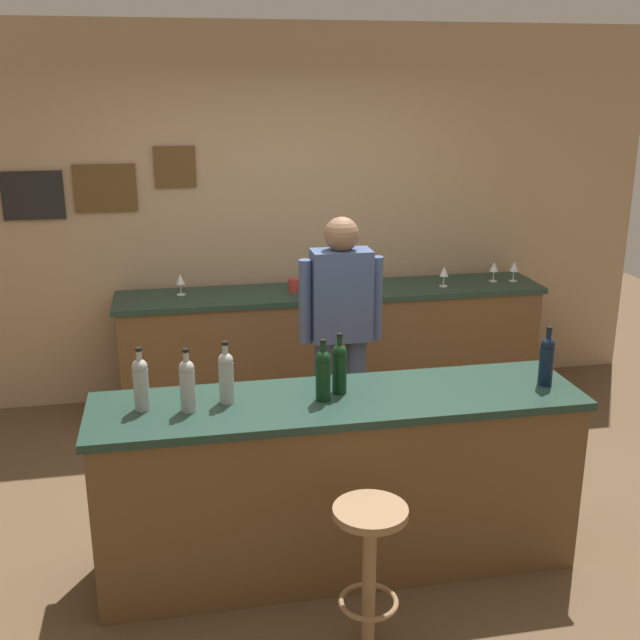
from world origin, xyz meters
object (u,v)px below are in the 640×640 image
at_px(bartender, 341,327).
at_px(coffee_mug, 294,285).
at_px(wine_bottle_a, 141,382).
at_px(wine_bottle_d, 323,373).
at_px(wine_glass_a, 180,280).
at_px(wine_glass_c, 494,267).
at_px(wine_bottle_c, 226,376).
at_px(wine_bottle_b, 187,384).
at_px(wine_bottle_e, 339,367).
at_px(wine_glass_d, 514,267).
at_px(wine_glass_b, 444,272).
at_px(wine_bottle_f, 547,359).
at_px(bar_stool, 369,554).

height_order(bartender, coffee_mug, bartender).
xyz_separation_m(wine_bottle_a, wine_bottle_d, (0.85, -0.05, 0.00)).
distance_m(bartender, wine_glass_a, 1.44).
relative_size(wine_glass_c, coffee_mug, 1.24).
bearing_deg(wine_bottle_c, wine_bottle_a, -178.57).
distance_m(bartender, wine_bottle_b, 1.43).
relative_size(wine_bottle_e, wine_glass_d, 1.97).
bearing_deg(wine_glass_c, wine_glass_b, -170.74).
bearing_deg(wine_bottle_f, wine_glass_d, 69.52).
relative_size(wine_bottle_a, wine_glass_d, 1.97).
xyz_separation_m(wine_bottle_c, wine_glass_c, (2.21, 2.01, -0.05)).
height_order(wine_bottle_c, wine_glass_d, wine_bottle_c).
distance_m(wine_bottle_a, wine_glass_d, 3.40).
bearing_deg(bartender, wine_bottle_a, -139.42).
height_order(wine_bottle_d, wine_glass_b, wine_bottle_d).
xyz_separation_m(wine_glass_b, coffee_mug, (-1.13, 0.07, -0.06)).
bearing_deg(bartender, bar_stool, -98.21).
bearing_deg(wine_bottle_a, wine_glass_a, 83.93).
relative_size(wine_bottle_c, wine_bottle_e, 1.00).
bearing_deg(wine_bottle_b, wine_bottle_d, 0.61).
height_order(wine_bottle_c, wine_glass_a, wine_bottle_c).
relative_size(bar_stool, wine_glass_b, 4.39).
bearing_deg(wine_glass_d, wine_bottle_a, -144.10).
distance_m(wine_bottle_d, coffee_mug, 2.08).
bearing_deg(wine_bottle_e, wine_glass_b, 57.45).
relative_size(wine_bottle_b, wine_bottle_c, 1.00).
bearing_deg(wine_bottle_c, wine_glass_c, 42.30).
height_order(wine_bottle_e, wine_bottle_f, same).
height_order(bar_stool, coffee_mug, coffee_mug).
relative_size(wine_bottle_a, wine_glass_c, 1.97).
height_order(bartender, wine_glass_c, bartender).
height_order(wine_bottle_a, coffee_mug, wine_bottle_a).
distance_m(wine_bottle_f, wine_glass_b, 2.03).
distance_m(wine_bottle_d, wine_glass_a, 2.22).
distance_m(wine_bottle_b, wine_bottle_c, 0.19).
distance_m(wine_bottle_b, wine_glass_a, 2.14).
bearing_deg(wine_glass_c, wine_glass_d, -9.10).
xyz_separation_m(bartender, wine_glass_a, (-0.95, 1.08, 0.07)).
xyz_separation_m(wine_bottle_c, wine_bottle_e, (0.55, 0.02, 0.00)).
height_order(bartender, wine_glass_b, bartender).
distance_m(wine_bottle_f, coffee_mug, 2.30).
xyz_separation_m(bartender, wine_glass_b, (1.00, 0.95, 0.07)).
relative_size(wine_bottle_c, wine_bottle_f, 1.00).
bearing_deg(wine_bottle_c, wine_bottle_d, -7.45).
bearing_deg(wine_bottle_d, wine_glass_a, 106.38).
distance_m(wine_bottle_f, wine_glass_a, 2.78).
bearing_deg(wine_glass_c, wine_bottle_b, -139.04).
bearing_deg(wine_glass_d, coffee_mug, 179.15).
xyz_separation_m(wine_bottle_d, wine_glass_a, (-0.63, 2.13, -0.05)).
bearing_deg(wine_glass_c, bar_stool, -121.97).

